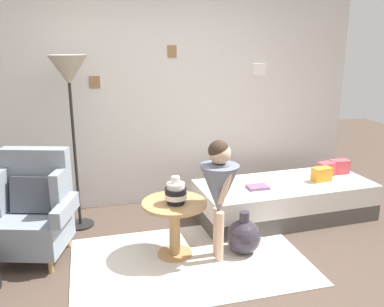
% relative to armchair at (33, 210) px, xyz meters
% --- Properties ---
extents(ground_plane, '(12.00, 12.00, 0.00)m').
position_rel_armchair_xyz_m(ground_plane, '(1.33, -0.92, -0.44)').
color(ground_plane, '#4C3D33').
extents(gallery_wall, '(4.80, 0.12, 2.60)m').
position_rel_armchair_xyz_m(gallery_wall, '(1.33, 1.03, 0.86)').
color(gallery_wall, silver).
rests_on(gallery_wall, ground).
extents(rug, '(2.05, 1.33, 0.01)m').
position_rel_armchair_xyz_m(rug, '(1.32, -0.48, -0.43)').
color(rug, silver).
rests_on(rug, ground).
extents(armchair, '(0.86, 0.74, 0.97)m').
position_rel_armchair_xyz_m(armchair, '(0.00, 0.00, 0.00)').
color(armchair, tan).
rests_on(armchair, ground).
extents(daybed, '(1.93, 0.87, 0.40)m').
position_rel_armchair_xyz_m(daybed, '(2.57, 0.18, -0.24)').
color(daybed, '#4C4742').
rests_on(daybed, ground).
extents(pillow_head, '(0.22, 0.14, 0.16)m').
position_rel_armchair_xyz_m(pillow_head, '(3.34, 0.32, 0.04)').
color(pillow_head, '#D64C56').
rests_on(pillow_head, daybed).
extents(pillow_mid, '(0.19, 0.15, 0.16)m').
position_rel_armchair_xyz_m(pillow_mid, '(3.13, 0.28, 0.04)').
color(pillow_mid, '#D64C56').
rests_on(pillow_mid, daybed).
extents(pillow_back, '(0.22, 0.15, 0.15)m').
position_rel_armchair_xyz_m(pillow_back, '(2.99, 0.13, 0.04)').
color(pillow_back, orange).
rests_on(pillow_back, daybed).
extents(side_table, '(0.58, 0.58, 0.52)m').
position_rel_armchair_xyz_m(side_table, '(1.22, -0.33, -0.06)').
color(side_table, tan).
rests_on(side_table, ground).
extents(vase_striped, '(0.19, 0.19, 0.25)m').
position_rel_armchair_xyz_m(vase_striped, '(1.23, -0.37, 0.18)').
color(vase_striped, black).
rests_on(vase_striped, side_table).
extents(floor_lamp, '(0.38, 0.38, 1.77)m').
position_rel_armchair_xyz_m(floor_lamp, '(0.39, 0.53, 1.10)').
color(floor_lamp, black).
rests_on(floor_lamp, ground).
extents(person_child, '(0.34, 0.34, 1.10)m').
position_rel_armchair_xyz_m(person_child, '(1.58, -0.49, 0.26)').
color(person_child, '#D8AD8E').
rests_on(person_child, ground).
extents(book_on_daybed, '(0.22, 0.16, 0.03)m').
position_rel_armchair_xyz_m(book_on_daybed, '(2.21, 0.09, -0.02)').
color(book_on_daybed, slate).
rests_on(book_on_daybed, daybed).
extents(demijohn_near, '(0.32, 0.32, 0.40)m').
position_rel_armchair_xyz_m(demijohn_near, '(1.84, -0.45, -0.27)').
color(demijohn_near, '#332D38').
rests_on(demijohn_near, ground).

